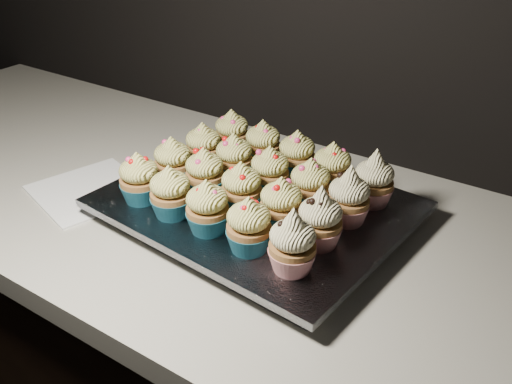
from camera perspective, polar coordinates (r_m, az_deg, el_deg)
worktop at (r=0.86m, az=11.58°, el=-7.77°), size 2.44×0.64×0.04m
napkin at (r=1.03m, az=-16.25°, el=0.14°), size 0.22×0.22×0.00m
baking_tray at (r=0.91m, az=-0.00°, el=-2.12°), size 0.44×0.35×0.02m
foil_lining at (r=0.90m, az=-0.00°, el=-1.21°), size 0.48×0.39×0.01m
cupcake_0 at (r=0.90m, az=-11.59°, el=1.28°), size 0.06×0.06×0.08m
cupcake_1 at (r=0.85m, az=-8.54°, el=-0.11°), size 0.06×0.06×0.08m
cupcake_2 at (r=0.81m, az=-4.88°, el=-1.61°), size 0.06×0.06×0.08m
cupcake_3 at (r=0.77m, az=-0.72°, el=-3.45°), size 0.06×0.06×0.08m
cupcake_4 at (r=0.73m, az=3.67°, el=-5.20°), size 0.06×0.06×0.10m
cupcake_5 at (r=0.94m, az=-8.32°, el=2.96°), size 0.06×0.06×0.08m
cupcake_6 at (r=0.90m, az=-5.15°, el=1.82°), size 0.06×0.06×0.08m
cupcake_7 at (r=0.86m, az=-1.47°, el=0.32°), size 0.06×0.06×0.08m
cupcake_8 at (r=0.82m, az=2.52°, el=-1.32°), size 0.06×0.06×0.08m
cupcake_9 at (r=0.78m, az=6.42°, el=-2.80°), size 0.06×0.06×0.10m
cupcake_10 at (r=0.99m, az=-5.28°, el=4.49°), size 0.06×0.06×0.08m
cupcake_11 at (r=0.95m, az=-2.20°, el=3.36°), size 0.06×0.06×0.08m
cupcake_12 at (r=0.90m, az=1.39°, el=2.01°), size 0.06×0.06×0.08m
cupcake_13 at (r=0.87m, az=5.43°, el=0.70°), size 0.06×0.06×0.08m
cupcake_14 at (r=0.84m, az=9.26°, el=-0.59°), size 0.06×0.06×0.10m
cupcake_15 at (r=1.04m, az=-2.42°, el=5.90°), size 0.06×0.06×0.08m
cupcake_16 at (r=1.00m, az=0.69°, el=4.79°), size 0.06×0.06×0.08m
cupcake_17 at (r=0.96m, az=4.11°, el=3.68°), size 0.06×0.06×0.08m
cupcake_18 at (r=0.92m, az=7.62°, el=2.41°), size 0.06×0.06×0.08m
cupcake_19 at (r=0.89m, az=11.70°, el=1.12°), size 0.06×0.06×0.10m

